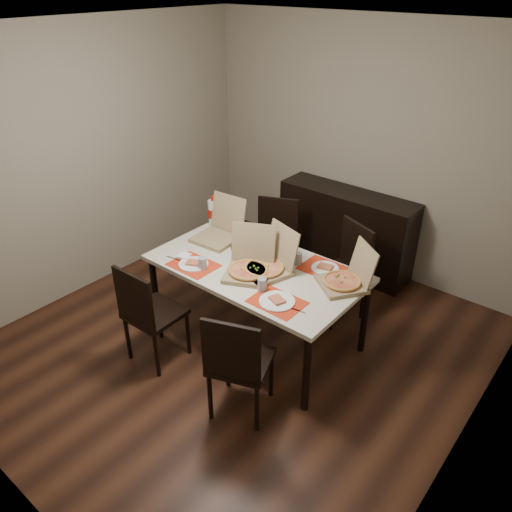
# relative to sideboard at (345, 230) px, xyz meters

# --- Properties ---
(ground) EXTENTS (3.80, 4.00, 0.02)m
(ground) POSITION_rel_sideboard_xyz_m (0.00, -1.78, -0.46)
(ground) COLOR #3C1F12
(ground) RESTS_ON ground
(room_walls) EXTENTS (3.84, 4.02, 2.62)m
(room_walls) POSITION_rel_sideboard_xyz_m (0.00, -1.35, 1.28)
(room_walls) COLOR gray
(room_walls) RESTS_ON ground
(sideboard) EXTENTS (1.50, 0.40, 0.90)m
(sideboard) POSITION_rel_sideboard_xyz_m (0.00, 0.00, 0.00)
(sideboard) COLOR black
(sideboard) RESTS_ON ground
(dining_table) EXTENTS (1.80, 1.00, 0.75)m
(dining_table) POSITION_rel_sideboard_xyz_m (0.04, -1.59, 0.23)
(dining_table) COLOR beige
(dining_table) RESTS_ON ground
(chair_near_left) EXTENTS (0.43, 0.43, 0.93)m
(chair_near_left) POSITION_rel_sideboard_xyz_m (-0.44, -2.40, 0.06)
(chair_near_left) COLOR black
(chair_near_left) RESTS_ON ground
(chair_near_right) EXTENTS (0.54, 0.54, 0.93)m
(chair_near_right) POSITION_rel_sideboard_xyz_m (0.52, -2.39, 0.06)
(chair_near_right) COLOR black
(chair_near_right) RESTS_ON ground
(chair_far_left) EXTENTS (0.56, 0.56, 0.93)m
(chair_far_left) POSITION_rel_sideboard_xyz_m (-0.39, -0.75, 0.06)
(chair_far_left) COLOR black
(chair_far_left) RESTS_ON ground
(chair_far_right) EXTENTS (0.54, 0.54, 0.93)m
(chair_far_right) POSITION_rel_sideboard_xyz_m (0.44, -0.77, 0.06)
(chair_far_right) COLOR black
(chair_far_right) RESTS_ON ground
(setting_near_left) EXTENTS (0.49, 0.30, 0.11)m
(setting_near_left) POSITION_rel_sideboard_xyz_m (-0.37, -1.91, 0.32)
(setting_near_left) COLOR red
(setting_near_left) RESTS_ON dining_table
(setting_near_right) EXTENTS (0.47, 0.30, 0.11)m
(setting_near_right) POSITION_rel_sideboard_xyz_m (0.45, -1.89, 0.32)
(setting_near_right) COLOR red
(setting_near_right) RESTS_ON dining_table
(setting_far_left) EXTENTS (0.49, 0.30, 0.11)m
(setting_far_left) POSITION_rel_sideboard_xyz_m (-0.38, -1.24, 0.32)
(setting_far_left) COLOR red
(setting_far_left) RESTS_ON dining_table
(setting_far_right) EXTENTS (0.48, 0.30, 0.11)m
(setting_far_right) POSITION_rel_sideboard_xyz_m (0.45, -1.29, 0.32)
(setting_far_right) COLOR red
(setting_far_right) RESTS_ON dining_table
(napkin_loose) EXTENTS (0.16, 0.15, 0.02)m
(napkin_loose) POSITION_rel_sideboard_xyz_m (0.12, -1.60, 0.31)
(napkin_loose) COLOR white
(napkin_loose) RESTS_ON dining_table
(pizza_box_center) EXTENTS (0.51, 0.53, 0.37)m
(pizza_box_center) POSITION_rel_sideboard_xyz_m (0.07, -1.71, 0.36)
(pizza_box_center) COLOR #89734F
(pizza_box_center) RESTS_ON dining_table
(pizza_box_right) EXTENTS (0.49, 0.50, 0.34)m
(pizza_box_right) POSITION_rel_sideboard_xyz_m (0.78, -1.37, 0.36)
(pizza_box_right) COLOR #89734F
(pizza_box_right) RESTS_ON dining_table
(pizza_box_left) EXTENTS (0.40, 0.44, 0.38)m
(pizza_box_left) POSITION_rel_sideboard_xyz_m (-0.54, -1.42, 0.36)
(pizza_box_left) COLOR #89734F
(pizza_box_left) RESTS_ON dining_table
(pizza_box_extra) EXTENTS (0.47, 0.50, 0.37)m
(pizza_box_extra) POSITION_rel_sideboard_xyz_m (0.17, -1.60, 0.36)
(pizza_box_extra) COLOR #89734F
(pizza_box_extra) RESTS_ON dining_table
(faina_plate) EXTENTS (0.28, 0.28, 0.03)m
(faina_plate) POSITION_rel_sideboard_xyz_m (-0.22, -1.41, 0.31)
(faina_plate) COLOR black
(faina_plate) RESTS_ON dining_table
(dip_bowl) EXTENTS (0.15, 0.15, 0.03)m
(dip_bowl) POSITION_rel_sideboard_xyz_m (0.19, -1.44, 0.32)
(dip_bowl) COLOR white
(dip_bowl) RESTS_ON dining_table
(soda_bottle) EXTENTS (0.10, 0.10, 0.30)m
(soda_bottle) POSITION_rel_sideboard_xyz_m (-0.79, -1.23, 0.43)
(soda_bottle) COLOR silver
(soda_bottle) RESTS_ON dining_table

